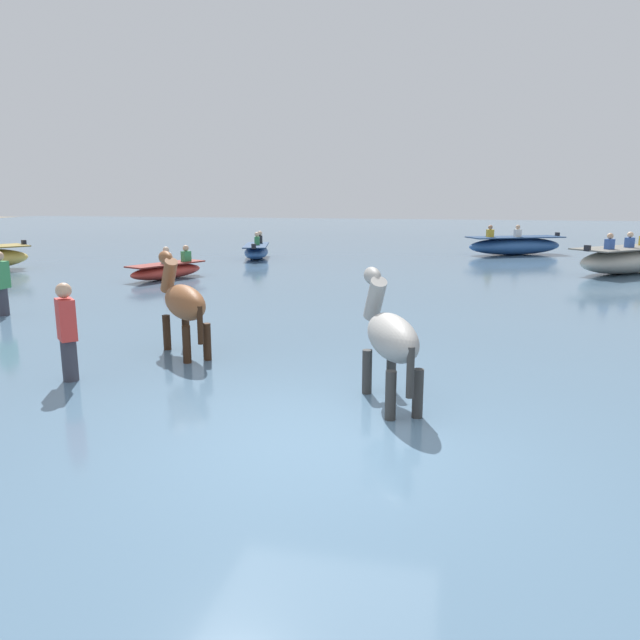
{
  "coord_description": "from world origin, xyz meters",
  "views": [
    {
      "loc": [
        1.26,
        -5.56,
        2.74
      ],
      "look_at": [
        -0.73,
        3.33,
        0.83
      ],
      "focal_mm": 33.76,
      "sensor_mm": 36.0,
      "label": 1
    }
  ],
  "objects": [
    {
      "name": "boat_far_inshore",
      "position": [
        -6.86,
        10.43,
        0.57
      ],
      "size": [
        1.67,
        2.59,
        0.93
      ],
      "color": "#BC382D",
      "rests_on": "water_surface"
    },
    {
      "name": "water_surface",
      "position": [
        0.0,
        10.0,
        0.16
      ],
      "size": [
        90.0,
        90.0,
        0.33
      ],
      "primitive_type": "cube",
      "color": "slate",
      "rests_on": "ground"
    },
    {
      "name": "boat_near_port",
      "position": [
        3.65,
        20.06,
        0.7
      ],
      "size": [
        4.17,
        2.93,
        1.21
      ],
      "color": "#28518E",
      "rests_on": "water_surface"
    },
    {
      "name": "horse_trailing_grey",
      "position": [
        0.58,
        1.2,
        1.09
      ],
      "size": [
        0.98,
        1.66,
        1.85
      ],
      "color": "gray",
      "rests_on": "ground"
    },
    {
      "name": "boat_mid_channel",
      "position": [
        -6.12,
        16.37,
        0.6
      ],
      "size": [
        1.53,
        2.83,
        1.0
      ],
      "color": "#28518E",
      "rests_on": "water_surface"
    },
    {
      "name": "boat_near_starboard",
      "position": [
        6.47,
        14.67,
        0.74
      ],
      "size": [
        3.83,
        3.64,
        1.29
      ],
      "color": "#B2AD9E",
      "rests_on": "water_surface"
    },
    {
      "name": "person_onlooker_left",
      "position": [
        -7.6,
        4.72,
        0.87
      ],
      "size": [
        0.21,
        0.32,
        1.63
      ],
      "color": "#383842",
      "rests_on": "ground"
    },
    {
      "name": "person_wading_close",
      "position": [
        -3.61,
        1.15,
        0.87
      ],
      "size": [
        0.37,
        0.37,
        1.63
      ],
      "color": "#383842",
      "rests_on": "ground"
    },
    {
      "name": "ground_plane",
      "position": [
        0.0,
        0.0,
        0.0
      ],
      "size": [
        120.0,
        120.0,
        0.0
      ],
      "primitive_type": "plane",
      "color": "#756B56"
    },
    {
      "name": "horse_lead_chestnut",
      "position": [
        -2.73,
        2.75,
        1.1
      ],
      "size": [
        1.41,
        1.42,
        1.85
      ],
      "color": "brown",
      "rests_on": "ground"
    }
  ]
}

